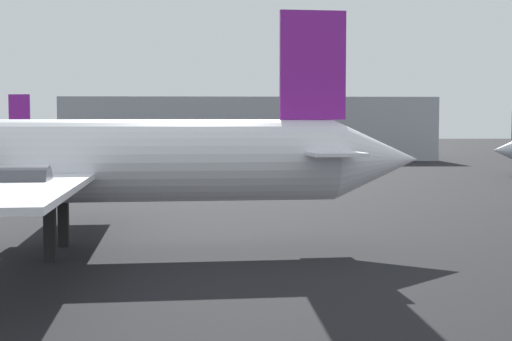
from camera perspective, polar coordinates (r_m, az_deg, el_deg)
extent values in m
cylinder|color=white|center=(34.81, -18.01, 0.69)|extent=(29.40, 6.31, 3.89)
cone|color=white|center=(35.59, 9.46, 0.88)|extent=(4.59, 4.23, 3.89)
cube|color=white|center=(34.59, -15.62, -0.25)|extent=(6.40, 30.06, 0.24)
cube|color=white|center=(34.92, 5.31, 1.50)|extent=(3.09, 8.56, 0.16)
cube|color=purple|center=(34.91, 4.54, 8.34)|extent=(3.21, 0.57, 5.22)
cylinder|color=#4C4C54|center=(29.20, -19.00, -1.40)|extent=(3.13, 2.04, 1.80)
cylinder|color=#4C4C54|center=(40.32, -15.62, 0.01)|extent=(3.13, 2.04, 1.80)
cube|color=black|center=(32.90, -16.07, -4.93)|extent=(0.54, 0.54, 2.38)
cube|color=black|center=(36.80, -15.08, -4.01)|extent=(0.54, 0.54, 2.38)
cylinder|color=#B2BCCC|center=(81.12, -12.02, 1.61)|extent=(21.64, 7.22, 2.94)
cone|color=#B2BCCC|center=(77.44, -3.48, 1.59)|extent=(3.76, 3.54, 2.94)
cone|color=#B2BCCC|center=(86.43, -19.66, 1.60)|extent=(3.76, 3.54, 2.94)
cube|color=#B2BCCC|center=(81.54, -12.72, 1.30)|extent=(8.11, 21.51, 0.19)
cube|color=#B2BCCC|center=(85.46, -18.49, 1.80)|extent=(3.16, 6.79, 0.12)
cube|color=purple|center=(85.25, -18.31, 4.19)|extent=(2.49, 0.73, 4.74)
cylinder|color=#4C4C54|center=(85.04, -11.29, 1.32)|extent=(2.57, 1.85, 1.40)
cylinder|color=#4C4C54|center=(77.59, -13.40, 1.07)|extent=(2.57, 1.85, 1.40)
cube|color=black|center=(78.97, -7.35, -0.10)|extent=(0.46, 0.46, 1.77)
cube|color=black|center=(83.08, -12.29, 0.03)|extent=(0.46, 0.46, 1.77)
cube|color=black|center=(80.20, -13.12, -0.11)|extent=(0.46, 0.46, 1.77)
cone|color=silver|center=(92.12, 19.12, 1.52)|extent=(2.72, 2.47, 2.46)
cube|color=#999EA3|center=(131.95, -0.66, 3.35)|extent=(62.91, 27.93, 10.66)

